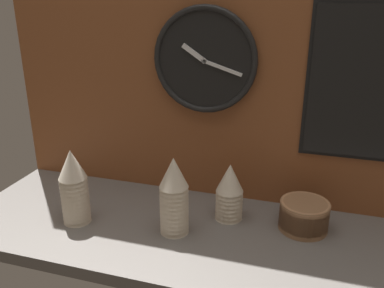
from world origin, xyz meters
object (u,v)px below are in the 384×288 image
Objects in this scene: bowl_stack_right at (304,215)px; cup_stack_center at (174,196)px; wall_clock at (205,60)px; cup_stack_left at (74,187)px; cup_stack_center_right at (229,192)px; menu_board at (375,85)px.

cup_stack_center is at bearing -160.86° from bowl_stack_right.
cup_stack_left is at bearing -138.90° from wall_clock.
cup_stack_left is 50.10cm from cup_stack_center_right.
cup_stack_center_right is (14.57, 12.99, -2.84)cm from cup_stack_center.
bowl_stack_right is 45.16cm from menu_board.
cup_stack_left is 59.02cm from wall_clock.
wall_clock is at bearing 41.10° from cup_stack_left.
menu_board reaches higher than wall_clock.
cup_stack_left is at bearing -173.76° from cup_stack_center.
menu_board is (16.25, 14.12, 39.70)cm from bowl_stack_right.
cup_stack_left is 98.24cm from menu_board.
cup_stack_left is at bearing -160.67° from cup_stack_center_right.
bowl_stack_right is at bearing -19.87° from wall_clock.
bowl_stack_right is (38.60, 13.40, -7.58)cm from cup_stack_center.
cup_stack_center_right is 0.55× the size of wall_clock.
wall_clock is (34.61, 30.20, 37.06)cm from cup_stack_left.
cup_stack_center is 0.71× the size of wall_clock.
cup_stack_left reaches higher than cup_stack_center_right.
bowl_stack_right is at bearing 0.97° from cup_stack_center_right.
wall_clock reaches higher than cup_stack_center_right.
cup_stack_left is 1.29× the size of cup_stack_center_right.
wall_clock is at bearing 132.69° from cup_stack_center_right.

